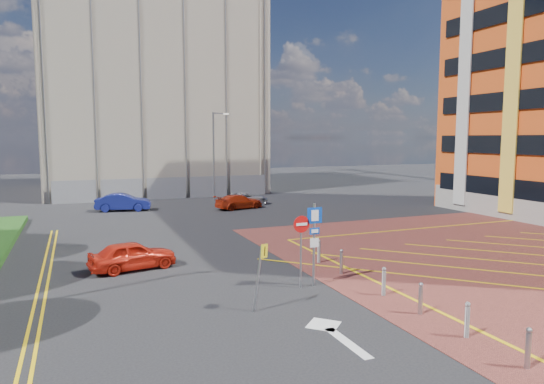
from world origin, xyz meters
TOP-DOWN VIEW (x-y plane):
  - ground at (0.00, 0.00)m, footprint 140.00×140.00m
  - lamp_back at (4.08, 28.00)m, footprint 1.53×0.16m
  - sign_cluster at (0.30, 0.98)m, footprint 1.17×0.12m
  - warning_sign at (-2.36, -0.75)m, footprint 0.60×0.39m
  - bollard_row at (2.30, -1.67)m, footprint 0.14×11.14m
  - construction_building at (0.00, 40.00)m, footprint 21.20×19.20m
  - construction_fence at (1.00, 30.00)m, footprint 21.60×0.06m
  - car_red_left at (-5.67, 6.05)m, footprint 3.89×2.17m
  - car_blue_back at (-4.46, 23.83)m, footprint 4.36×2.27m
  - car_red_back at (4.25, 21.46)m, footprint 4.23×2.50m
  - car_silver_back at (5.51, 23.37)m, footprint 4.22×2.60m

SIDE VIEW (x-z plane):
  - ground at x=0.00m, z-range 0.00..0.00m
  - bollard_row at x=2.30m, z-range 0.02..0.92m
  - car_silver_back at x=5.51m, z-range 0.00..1.09m
  - car_red_back at x=4.25m, z-range 0.00..1.15m
  - car_red_left at x=-5.67m, z-range 0.00..1.25m
  - car_blue_back at x=-4.46m, z-range 0.00..1.37m
  - construction_fence at x=1.00m, z-range 0.00..2.00m
  - warning_sign at x=-2.36m, z-range 0.30..2.55m
  - sign_cluster at x=0.30m, z-range 0.35..3.55m
  - lamp_back at x=4.08m, z-range 0.36..8.36m
  - construction_building at x=0.00m, z-range 0.00..22.00m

